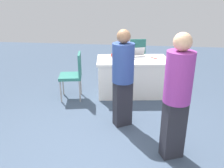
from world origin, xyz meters
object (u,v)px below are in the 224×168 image
object	(u,v)px
table_foreground	(132,76)
scissors_red	(154,58)
chair_tucked_right	(74,73)
yarn_ball	(113,55)
laptop_silver	(139,56)
person_attendee_browsing	(177,93)
person_organiser	(123,75)
chair_aisle	(137,53)

from	to	relation	value
table_foreground	scissors_red	size ratio (longest dim) A/B	8.92
chair_tucked_right	yarn_ball	distance (m)	0.94
laptop_silver	yarn_ball	xyz separation A→B (m)	(0.56, 0.04, 0.01)
person_attendee_browsing	person_organiser	size ratio (longest dim) A/B	1.05
yarn_ball	table_foreground	bearing A→B (deg)	168.60
chair_tucked_right	yarn_ball	size ratio (longest dim) A/B	9.87
person_organiser	yarn_ball	world-z (taller)	person_organiser
laptop_silver	chair_aisle	bearing A→B (deg)	-105.77
chair_tucked_right	person_attendee_browsing	distance (m)	2.49
chair_tucked_right	person_organiser	distance (m)	1.47
person_attendee_browsing	chair_aisle	bearing A→B (deg)	76.16
yarn_ball	laptop_silver	bearing A→B (deg)	-175.68
laptop_silver	scissors_red	xyz separation A→B (m)	(-0.33, 0.01, -0.04)
chair_tucked_right	chair_aisle	distance (m)	2.30
person_organiser	table_foreground	bearing A→B (deg)	55.62
chair_aisle	laptop_silver	bearing A→B (deg)	-99.28
table_foreground	scissors_red	xyz separation A→B (m)	(-0.45, -0.12, 0.39)
person_attendee_browsing	person_organiser	bearing A→B (deg)	111.72
chair_tucked_right	yarn_ball	xyz separation A→B (m)	(-0.74, -0.51, 0.27)
chair_tucked_right	person_attendee_browsing	size ratio (longest dim) A/B	0.58
yarn_ball	scissors_red	size ratio (longest dim) A/B	0.54
person_attendee_browsing	yarn_ball	size ratio (longest dim) A/B	17.09
table_foreground	laptop_silver	world-z (taller)	laptop_silver
chair_aisle	scissors_red	world-z (taller)	chair_aisle
person_attendee_browsing	scissors_red	size ratio (longest dim) A/B	9.26
person_organiser	laptop_silver	xyz separation A→B (m)	(-0.22, -1.49, -0.06)
chair_tucked_right	yarn_ball	world-z (taller)	chair_tucked_right
chair_tucked_right	yarn_ball	bearing A→B (deg)	-66.98
chair_aisle	laptop_silver	world-z (taller)	laptop_silver
chair_tucked_right	person_organiser	xyz separation A→B (m)	(-1.08, 0.94, 0.32)
chair_aisle	scissors_red	xyz separation A→B (m)	(-0.40, 1.41, 0.24)
scissors_red	table_foreground	bearing A→B (deg)	-121.76
chair_aisle	person_attendee_browsing	bearing A→B (deg)	-93.20
yarn_ball	person_organiser	bearing A→B (deg)	102.89
chair_aisle	laptop_silver	distance (m)	1.42
laptop_silver	chair_tucked_right	bearing A→B (deg)	4.24
person_organiser	scissors_red	world-z (taller)	person_organiser
person_organiser	laptop_silver	distance (m)	1.51
person_organiser	laptop_silver	world-z (taller)	person_organiser
yarn_ball	scissors_red	xyz separation A→B (m)	(-0.88, -0.03, -0.04)
person_organiser	yarn_ball	size ratio (longest dim) A/B	16.23
chair_aisle	person_organiser	bearing A→B (deg)	-105.23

